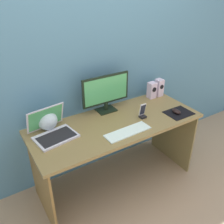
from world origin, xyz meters
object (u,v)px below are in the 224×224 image
at_px(keyboard_external, 128,132).
at_px(phone_in_dock, 143,113).
at_px(speaker_right, 159,88).
at_px(fishbowl, 47,120).
at_px(mouse, 176,111).
at_px(laptop, 52,130).
at_px(speaker_near_monitor, 152,90).
at_px(monitor, 106,92).

distance_m(keyboard_external, phone_in_dock, 0.29).
relative_size(speaker_right, phone_in_dock, 1.33).
distance_m(fishbowl, mouse, 1.18).
bearing_deg(speaker_right, laptop, -174.22).
height_order(laptop, keyboard_external, laptop).
distance_m(speaker_near_monitor, laptop, 1.15).
xyz_separation_m(speaker_right, fishbowl, (-1.24, -0.01, -0.01)).
bearing_deg(speaker_near_monitor, phone_in_dock, -140.54).
height_order(monitor, speaker_near_monitor, monitor).
bearing_deg(speaker_near_monitor, monitor, 179.19).
distance_m(fishbowl, phone_in_dock, 0.84).
bearing_deg(phone_in_dock, keyboard_external, -152.75).
height_order(fishbowl, mouse, fishbowl).
distance_m(mouse, phone_in_dock, 0.34).
height_order(monitor, laptop, monitor).
relative_size(monitor, laptop, 1.33).
distance_m(speaker_near_monitor, phone_in_dock, 0.44).
bearing_deg(keyboard_external, phone_in_dock, 25.44).
height_order(laptop, fishbowl, laptop).
bearing_deg(keyboard_external, monitor, 82.63).
xyz_separation_m(speaker_right, keyboard_external, (-0.70, -0.41, -0.09)).
bearing_deg(fishbowl, laptop, -91.17).
xyz_separation_m(monitor, mouse, (0.54, -0.40, -0.17)).
height_order(speaker_right, fishbowl, speaker_right).
height_order(monitor, keyboard_external, monitor).
relative_size(keyboard_external, phone_in_dock, 2.93).
relative_size(speaker_near_monitor, keyboard_external, 0.42).
bearing_deg(phone_in_dock, mouse, -18.68).
xyz_separation_m(fishbowl, phone_in_dock, (0.80, -0.27, -0.03)).
xyz_separation_m(monitor, speaker_near_monitor, (0.56, -0.01, -0.11)).
distance_m(laptop, keyboard_external, 0.62).
xyz_separation_m(speaker_near_monitor, mouse, (-0.02, -0.39, -0.06)).
xyz_separation_m(monitor, fishbowl, (-0.58, -0.02, -0.12)).
bearing_deg(monitor, speaker_near_monitor, -0.81).
bearing_deg(phone_in_dock, speaker_right, 32.43).
height_order(mouse, phone_in_dock, phone_in_dock).
distance_m(monitor, mouse, 0.69).
xyz_separation_m(fishbowl, mouse, (1.12, -0.38, -0.06)).
relative_size(speaker_right, speaker_near_monitor, 1.08).
height_order(monitor, fishbowl, monitor).
height_order(speaker_near_monitor, laptop, laptop).
bearing_deg(speaker_near_monitor, fishbowl, -179.57).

